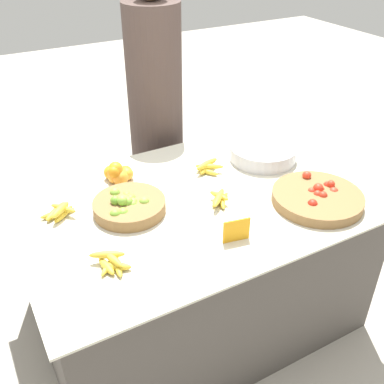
{
  "coord_description": "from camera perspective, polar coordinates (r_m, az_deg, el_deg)",
  "views": [
    {
      "loc": [
        -0.87,
        -1.58,
        1.98
      ],
      "look_at": [
        0.0,
        0.0,
        0.82
      ],
      "focal_mm": 42.0,
      "sensor_mm": 36.0,
      "label": 1
    }
  ],
  "objects": [
    {
      "name": "lime_bowl",
      "position": [
        2.1,
        -8.02,
        -1.74
      ],
      "size": [
        0.34,
        0.34,
        0.1
      ],
      "color": "olive",
      "rests_on": "market_table"
    },
    {
      "name": "vendor_person",
      "position": [
        2.92,
        -4.55,
        8.64
      ],
      "size": [
        0.34,
        0.34,
        1.72
      ],
      "color": "#473833",
      "rests_on": "ground_plane"
    },
    {
      "name": "ground_plane",
      "position": [
        2.68,
        -0.0,
        -14.98
      ],
      "size": [
        12.0,
        12.0,
        0.0
      ],
      "primitive_type": "plane",
      "color": "#ADA599"
    },
    {
      "name": "price_sign",
      "position": [
        1.9,
        5.66,
        -4.88
      ],
      "size": [
        0.12,
        0.03,
        0.11
      ],
      "rotation": [
        0.0,
        0.0,
        -0.19
      ],
      "color": "orange",
      "rests_on": "market_table"
    },
    {
      "name": "banana_bunch_front_left",
      "position": [
        2.14,
        -16.46,
        -2.37
      ],
      "size": [
        0.16,
        0.16,
        0.06
      ],
      "color": "gold",
      "rests_on": "market_table"
    },
    {
      "name": "market_table",
      "position": [
        2.41,
        -0.0,
        -8.77
      ],
      "size": [
        1.66,
        1.15,
        0.77
      ],
      "color": "#4C4742",
      "rests_on": "ground_plane"
    },
    {
      "name": "banana_bunch_front_center",
      "position": [
        2.15,
        3.51,
        -0.82
      ],
      "size": [
        0.16,
        0.15,
        0.06
      ],
      "color": "gold",
      "rests_on": "market_table"
    },
    {
      "name": "tomato_basket",
      "position": [
        2.23,
        15.65,
        -0.67
      ],
      "size": [
        0.43,
        0.43,
        0.09
      ],
      "color": "olive",
      "rests_on": "market_table"
    },
    {
      "name": "metal_bowl",
      "position": [
        2.55,
        8.97,
        4.98
      ],
      "size": [
        0.37,
        0.37,
        0.08
      ],
      "color": "#B7B7BF",
      "rests_on": "market_table"
    },
    {
      "name": "banana_bunch_middle_right",
      "position": [
        2.4,
        1.87,
        3.17
      ],
      "size": [
        0.16,
        0.16,
        0.06
      ],
      "color": "gold",
      "rests_on": "market_table"
    },
    {
      "name": "orange_pile",
      "position": [
        2.33,
        -9.42,
        2.29
      ],
      "size": [
        0.14,
        0.16,
        0.12
      ],
      "color": "orange",
      "rests_on": "market_table"
    },
    {
      "name": "banana_bunch_middle_left",
      "position": [
        1.81,
        -10.19,
        -8.82
      ],
      "size": [
        0.14,
        0.17,
        0.05
      ],
      "color": "gold",
      "rests_on": "market_table"
    }
  ]
}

